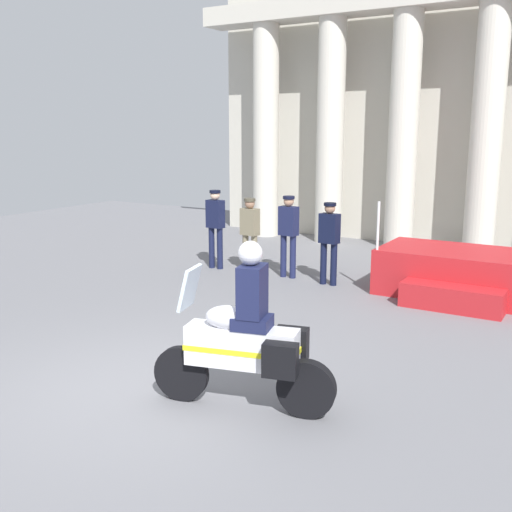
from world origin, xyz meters
TOP-DOWN VIEW (x-y plane):
  - ground_plane at (0.00, 0.00)m, footprint 28.00×28.00m
  - colonnade_backdrop at (-0.07, 10.54)m, footprint 11.48×1.58m
  - reviewing_stand at (2.43, 6.18)m, footprint 3.11×2.15m
  - officer_in_row_0 at (-2.83, 5.74)m, footprint 0.40×0.26m
  - officer_in_row_1 at (-1.96, 5.76)m, footprint 0.40×0.26m
  - officer_in_row_2 at (-1.06, 5.82)m, footprint 0.40×0.26m
  - officer_in_row_3 at (-0.09, 5.70)m, footprint 0.40×0.26m
  - motorcycle_with_rider at (1.39, 0.24)m, footprint 2.05×0.87m

SIDE VIEW (x-z plane):
  - ground_plane at x=0.00m, z-range 0.00..0.00m
  - reviewing_stand at x=2.43m, z-range -0.47..1.28m
  - motorcycle_with_rider at x=1.39m, z-range -0.16..1.74m
  - officer_in_row_1 at x=-1.96m, z-range 0.15..1.75m
  - officer_in_row_3 at x=-0.09m, z-range 0.15..1.79m
  - officer_in_row_2 at x=-1.06m, z-range 0.16..1.86m
  - officer_in_row_0 at x=-2.83m, z-range 0.16..1.90m
  - colonnade_backdrop at x=-0.07m, z-range 0.03..7.36m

